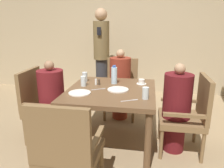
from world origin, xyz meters
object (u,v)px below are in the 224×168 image
at_px(diner_in_left_chair, 52,100).
at_px(glass_tall_far, 145,93).
at_px(glass_tall_near, 85,77).
at_px(diner_in_far_chair, 120,84).
at_px(plate_main_left, 80,93).
at_px(standing_host, 101,53).
at_px(chair_left_side, 42,103).
at_px(water_bottle, 114,75).
at_px(plate_main_right, 118,90).
at_px(chair_right_side, 189,113).
at_px(glass_tall_mid, 83,81).
at_px(diner_in_right_chair, 176,108).
at_px(chair_far_side, 121,86).
at_px(chair_near_corner, 67,149).
at_px(teacup_with_saucer, 141,82).

bearing_deg(diner_in_left_chair, glass_tall_far, -12.73).
bearing_deg(glass_tall_near, diner_in_far_chair, 50.93).
relative_size(diner_in_far_chair, plate_main_left, 4.41).
bearing_deg(plate_main_left, standing_host, 94.52).
bearing_deg(diner_in_left_chair, chair_left_side, -180.00).
bearing_deg(water_bottle, plate_main_right, -71.55).
height_order(chair_right_side, water_bottle, water_bottle).
height_order(standing_host, glass_tall_mid, standing_host).
height_order(diner_in_right_chair, plate_main_left, diner_in_right_chair).
bearing_deg(plate_main_left, diner_in_left_chair, 154.75).
xyz_separation_m(chair_far_side, water_bottle, (-0.01, -0.69, 0.34)).
xyz_separation_m(chair_left_side, glass_tall_mid, (0.54, 0.08, 0.30)).
bearing_deg(water_bottle, chair_right_side, -15.45).
height_order(diner_in_far_chair, diner_in_right_chair, diner_in_far_chair).
height_order(chair_near_corner, glass_tall_mid, chair_near_corner).
distance_m(diner_in_left_chair, plate_main_right, 0.87).
bearing_deg(water_bottle, chair_far_side, 89.52).
distance_m(diner_in_left_chair, diner_in_right_chair, 1.53).
bearing_deg(glass_tall_near, chair_far_side, 57.73).
relative_size(diner_in_left_chair, plate_main_left, 4.19).
distance_m(teacup_with_saucer, glass_tall_mid, 0.74).
bearing_deg(teacup_with_saucer, chair_left_side, -167.07).
bearing_deg(chair_left_side, diner_in_right_chair, 0.00).
relative_size(plate_main_right, teacup_with_saucer, 1.99).
bearing_deg(diner_in_left_chair, diner_in_far_chair, 46.20).
xyz_separation_m(standing_host, glass_tall_near, (0.05, -1.28, -0.14)).
distance_m(chair_left_side, standing_host, 1.69).
xyz_separation_m(chair_far_side, glass_tall_mid, (-0.36, -0.86, 0.30)).
bearing_deg(water_bottle, diner_in_right_chair, -18.17).
distance_m(plate_main_left, plate_main_right, 0.45).
xyz_separation_m(glass_tall_near, glass_tall_mid, (0.05, -0.21, 0.00)).
bearing_deg(diner_in_far_chair, teacup_with_saucer, -55.97).
bearing_deg(chair_right_side, chair_far_side, 133.99).
height_order(chair_left_side, diner_in_far_chair, diner_in_far_chair).
bearing_deg(chair_right_side, glass_tall_mid, 176.40).
bearing_deg(diner_in_far_chair, diner_in_right_chair, -46.20).
relative_size(glass_tall_near, glass_tall_far, 1.00).
bearing_deg(glass_tall_mid, diner_in_left_chair, -168.68).
height_order(chair_left_side, plate_main_right, chair_left_side).
distance_m(chair_far_side, glass_tall_mid, 0.98).
height_order(diner_in_left_chair, teacup_with_saucer, diner_in_left_chair).
bearing_deg(chair_near_corner, water_bottle, 80.50).
xyz_separation_m(diner_in_far_chair, chair_near_corner, (-0.21, -1.73, -0.07)).
bearing_deg(chair_near_corner, glass_tall_far, 47.85).
bearing_deg(chair_right_side, diner_in_far_chair, 138.74).
xyz_separation_m(teacup_with_saucer, water_bottle, (-0.35, -0.03, 0.08)).
height_order(diner_in_left_chair, diner_in_right_chair, diner_in_right_chair).
distance_m(chair_far_side, water_bottle, 0.77).
relative_size(chair_left_side, chair_right_side, 1.00).
bearing_deg(glass_tall_mid, glass_tall_far, -24.07).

